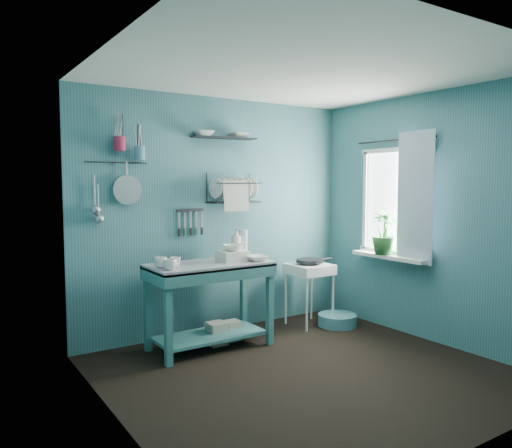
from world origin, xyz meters
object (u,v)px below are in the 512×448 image
mug_mid (175,262)px  potted_plant (384,233)px  work_counter (210,305)px  colander (127,190)px  water_bottle (243,243)px  hotplate_stand (309,295)px  floor_basin (337,320)px  utensil_cup_magenta (120,144)px  utensil_cup_teal (139,153)px  frying_pan (309,261)px  mug_right (160,262)px  storage_tin_large (217,333)px  soap_bottle (236,243)px  dish_rack (234,188)px  wash_tub (233,256)px  storage_tin_small (232,330)px  mug_left (170,265)px

mug_mid → potted_plant: potted_plant is taller
work_counter → colander: 1.36m
water_bottle → hotplate_stand: water_bottle is taller
work_counter → floor_basin: (1.55, -0.13, -0.35)m
work_counter → floor_basin: bearing=-5.6°
hotplate_stand → utensil_cup_magenta: utensil_cup_magenta is taller
water_bottle → colander: colander is taller
utensil_cup_teal → frying_pan: bearing=-10.3°
mug_right → storage_tin_large: mug_right is taller
work_counter → utensil_cup_teal: size_ratio=9.04×
water_bottle → soap_bottle: bearing=-168.7°
soap_bottle → water_bottle: 0.10m
dish_rack → colander: bearing=177.0°
soap_bottle → potted_plant: potted_plant is taller
wash_tub → dish_rack: dish_rack is taller
utensil_cup_teal → storage_tin_large: bearing=-29.3°
soap_bottle → floor_basin: bearing=-16.1°
wash_tub → storage_tin_small: wash_tub is taller
storage_tin_large → soap_bottle: bearing=25.1°
mug_left → potted_plant: size_ratio=0.26×
storage_tin_large → mug_mid: bearing=-167.1°
storage_tin_large → dish_rack: bearing=38.1°
storage_tin_small → hotplate_stand: bearing=-0.5°
colander → utensil_cup_magenta: bearing=-157.9°
water_bottle → dish_rack: size_ratio=0.51×
utensil_cup_magenta → colander: utensil_cup_magenta is taller
soap_bottle → dish_rack: (0.07, 0.15, 0.56)m
mug_left → hotplate_stand: size_ratio=0.18×
utensil_cup_teal → dish_rack: bearing=-2.8°
work_counter → hotplate_stand: work_counter is taller
work_counter → colander: bearing=145.2°
mug_mid → storage_tin_small: bearing=11.6°
mug_mid → potted_plant: bearing=-11.2°
work_counter → potted_plant: 2.03m
utensil_cup_teal → potted_plant: size_ratio=0.28×
colander → storage_tin_large: (0.75, -0.38, -1.42)m
frying_pan → storage_tin_large: frying_pan is taller
dish_rack → mug_left: bearing=-151.1°
work_counter → wash_tub: size_ratio=4.20×
work_counter → floor_basin: work_counter is taller
storage_tin_small → floor_basin: size_ratio=0.46×
mug_mid → dish_rack: bearing=25.5°
mug_right → floor_basin: (2.05, -0.13, -0.82)m
mug_mid → water_bottle: size_ratio=0.36×
storage_tin_large → potted_plant: bearing=-17.5°
utensil_cup_teal → utensil_cup_magenta: bearing=180.0°
soap_bottle → hotplate_stand: 1.09m
hotplate_stand → frying_pan: (0.00, 0.00, 0.38)m
utensil_cup_magenta → work_counter: bearing=-29.2°
water_bottle → potted_plant: 1.52m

